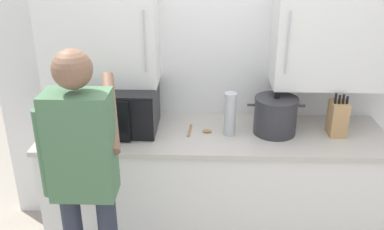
{
  "coord_description": "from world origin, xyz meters",
  "views": [
    {
      "loc": [
        -0.06,
        -1.83,
        2.24
      ],
      "look_at": [
        -0.15,
        0.82,
        1.08
      ],
      "focal_mm": 40.46,
      "sensor_mm": 36.0,
      "label": 1
    }
  ],
  "objects_px": {
    "wooden_spoon": "(199,131)",
    "knife_block": "(338,118)",
    "microwave_oven": "(115,109)",
    "stock_pot": "(275,116)",
    "person_figure": "(84,173)",
    "thermos_flask": "(230,114)"
  },
  "relations": [
    {
      "from": "knife_block",
      "to": "microwave_oven",
      "type": "bearing_deg",
      "value": 178.66
    },
    {
      "from": "thermos_flask",
      "to": "person_figure",
      "type": "height_order",
      "value": "person_figure"
    },
    {
      "from": "wooden_spoon",
      "to": "person_figure",
      "type": "distance_m",
      "value": 0.95
    },
    {
      "from": "microwave_oven",
      "to": "thermos_flask",
      "type": "distance_m",
      "value": 0.79
    },
    {
      "from": "thermos_flask",
      "to": "wooden_spoon",
      "type": "distance_m",
      "value": 0.25
    },
    {
      "from": "wooden_spoon",
      "to": "knife_block",
      "type": "relative_size",
      "value": 0.59
    },
    {
      "from": "microwave_oven",
      "to": "wooden_spoon",
      "type": "bearing_deg",
      "value": -3.42
    },
    {
      "from": "person_figure",
      "to": "wooden_spoon",
      "type": "bearing_deg",
      "value": 50.0
    },
    {
      "from": "microwave_oven",
      "to": "stock_pot",
      "type": "height_order",
      "value": "microwave_oven"
    },
    {
      "from": "stock_pot",
      "to": "wooden_spoon",
      "type": "height_order",
      "value": "stock_pot"
    },
    {
      "from": "stock_pot",
      "to": "person_figure",
      "type": "bearing_deg",
      "value": -146.92
    },
    {
      "from": "thermos_flask",
      "to": "stock_pot",
      "type": "relative_size",
      "value": 0.77
    },
    {
      "from": "microwave_oven",
      "to": "stock_pot",
      "type": "distance_m",
      "value": 1.1
    },
    {
      "from": "microwave_oven",
      "to": "person_figure",
      "type": "distance_m",
      "value": 0.76
    },
    {
      "from": "thermos_flask",
      "to": "wooden_spoon",
      "type": "bearing_deg",
      "value": 172.1
    },
    {
      "from": "microwave_oven",
      "to": "stock_pot",
      "type": "relative_size",
      "value": 1.37
    },
    {
      "from": "microwave_oven",
      "to": "knife_block",
      "type": "height_order",
      "value": "knife_block"
    },
    {
      "from": "stock_pot",
      "to": "knife_block",
      "type": "distance_m",
      "value": 0.42
    },
    {
      "from": "wooden_spoon",
      "to": "knife_block",
      "type": "xyz_separation_m",
      "value": [
        0.93,
        -0.0,
        0.11
      ]
    },
    {
      "from": "knife_block",
      "to": "person_figure",
      "type": "distance_m",
      "value": 1.7
    },
    {
      "from": "thermos_flask",
      "to": "person_figure",
      "type": "relative_size",
      "value": 0.18
    },
    {
      "from": "wooden_spoon",
      "to": "person_figure",
      "type": "bearing_deg",
      "value": -130.0
    }
  ]
}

